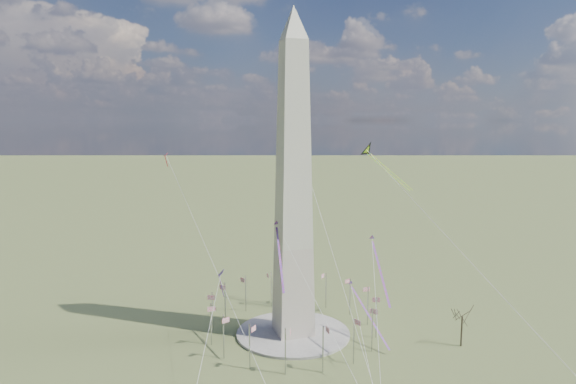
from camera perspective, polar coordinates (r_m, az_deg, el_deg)
name	(u,v)px	position (r m, az deg, el deg)	size (l,w,h in m)	color
ground	(293,334)	(169.19, 0.58, -15.53)	(2000.00, 2000.00, 0.00)	#5C6432
plaza	(293,333)	(169.03, 0.58, -15.40)	(36.00, 36.00, 0.80)	#A5A096
washington_monument	(293,185)	(156.40, 0.60, 0.80)	(15.56, 15.56, 100.00)	beige
flagpole_ring	(293,312)	(166.42, 0.58, -13.23)	(54.40, 54.40, 13.00)	#B4B7BB
tree_near	(462,314)	(165.78, 18.81, -12.72)	(8.07, 8.07, 14.13)	#413527
kite_delta_black	(370,153)	(176.90, 9.06, 4.33)	(14.06, 18.02, 15.53)	black
kite_diamond_purple	(221,276)	(160.34, -7.45, -9.28)	(2.22, 3.14, 9.21)	#401D82
kite_streamer_left	(378,260)	(155.17, 9.94, -7.50)	(6.37, 22.20, 15.45)	red
kite_streamer_mid	(279,246)	(151.58, -1.04, -6.01)	(5.75, 22.69, 15.71)	red
kite_streamer_right	(363,305)	(165.22, 8.36, -12.36)	(4.49, 21.79, 15.01)	red
kite_small_red	(166,156)	(185.50, -13.40, 3.87)	(1.68, 2.40, 5.00)	red
kite_small_white	(289,114)	(194.99, 0.14, 8.67)	(1.34, 1.40, 3.94)	white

